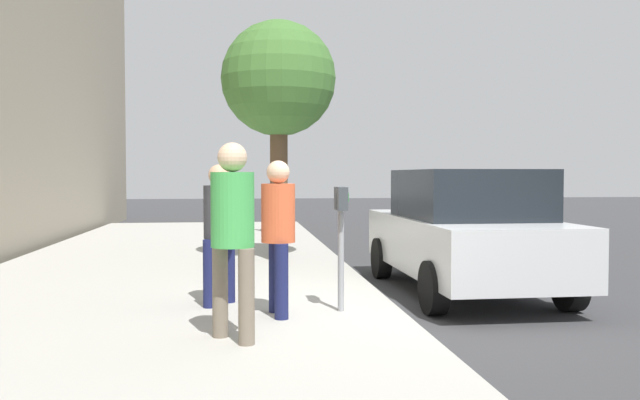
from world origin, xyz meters
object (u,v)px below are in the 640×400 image
(street_tree, at_px, (279,82))
(traffic_signal, at_px, (286,140))
(parking_officer, at_px, (219,224))
(parked_sedan_near, at_px, (464,231))
(parking_meter, at_px, (341,222))
(pedestrian_at_meter, at_px, (278,225))
(pedestrian_bystander, at_px, (233,223))

(street_tree, relative_size, traffic_signal, 1.20)
(parking_officer, height_order, street_tree, street_tree)
(parking_officer, xyz_separation_m, parked_sedan_near, (1.21, -3.43, -0.22))
(parking_meter, relative_size, pedestrian_at_meter, 0.83)
(street_tree, xyz_separation_m, traffic_signal, (4.73, -0.46, -0.80))
(pedestrian_bystander, height_order, street_tree, street_tree)
(pedestrian_at_meter, relative_size, street_tree, 0.39)
(parking_meter, height_order, pedestrian_at_meter, pedestrian_at_meter)
(traffic_signal, bearing_deg, pedestrian_bystander, 173.39)
(parking_officer, xyz_separation_m, traffic_signal, (8.76, -1.40, 1.46))
(pedestrian_bystander, relative_size, street_tree, 0.43)
(pedestrian_bystander, bearing_deg, parked_sedan_near, 4.28)
(parking_officer, distance_m, parked_sedan_near, 3.65)
(pedestrian_bystander, bearing_deg, parking_officer, 58.30)
(pedestrian_bystander, xyz_separation_m, parked_sedan_near, (2.93, -3.25, -0.36))
(traffic_signal, bearing_deg, parked_sedan_near, -164.89)
(traffic_signal, bearing_deg, pedestrian_at_meter, 175.56)
(traffic_signal, bearing_deg, parking_meter, 179.91)
(parking_meter, bearing_deg, traffic_signal, -0.09)
(parking_meter, height_order, street_tree, street_tree)
(pedestrian_at_meter, distance_m, street_tree, 5.21)
(parking_meter, bearing_deg, parking_officer, 69.41)
(street_tree, height_order, traffic_signal, street_tree)
(street_tree, bearing_deg, pedestrian_bystander, 172.52)
(pedestrian_bystander, distance_m, traffic_signal, 10.63)
(parking_officer, bearing_deg, pedestrian_at_meter, -8.59)
(parked_sedan_near, relative_size, traffic_signal, 1.23)
(parking_meter, xyz_separation_m, street_tree, (4.55, 0.44, 2.21))
(parking_officer, relative_size, street_tree, 0.39)
(parked_sedan_near, bearing_deg, parking_meter, 130.21)
(pedestrian_at_meter, relative_size, pedestrian_bystander, 0.92)
(parked_sedan_near, bearing_deg, traffic_signal, 15.11)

